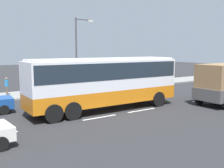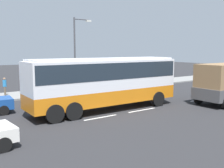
% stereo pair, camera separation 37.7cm
% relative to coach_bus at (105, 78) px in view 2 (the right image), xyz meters
% --- Properties ---
extents(ground_plane, '(120.00, 120.00, 0.00)m').
position_rel_coach_bus_xyz_m(ground_plane, '(0.93, 0.71, -2.24)').
color(ground_plane, '#28282B').
extents(sidewalk_curb, '(80.00, 4.00, 0.15)m').
position_rel_coach_bus_xyz_m(sidewalk_curb, '(0.93, 9.04, -2.16)').
color(sidewalk_curb, gray).
rests_on(sidewalk_curb, ground_plane).
extents(lane_centreline, '(45.47, 0.16, 0.01)m').
position_rel_coach_bus_xyz_m(lane_centreline, '(6.26, -1.63, -2.23)').
color(lane_centreline, white).
rests_on(lane_centreline, ground_plane).
extents(coach_bus, '(11.00, 2.96, 3.61)m').
position_rel_coach_bus_xyz_m(coach_bus, '(0.00, 0.00, 0.00)').
color(coach_bus, orange).
rests_on(coach_bus, ground_plane).
extents(pedestrian_near_curb, '(0.32, 0.32, 1.59)m').
position_rel_coach_bus_xyz_m(pedestrian_near_curb, '(-4.41, 9.42, -1.18)').
color(pedestrian_near_curb, brown).
rests_on(pedestrian_near_curb, sidewalk_curb).
extents(pedestrian_at_crossing, '(0.32, 0.32, 1.65)m').
position_rel_coach_bus_xyz_m(pedestrian_at_crossing, '(-2.65, 8.04, -1.14)').
color(pedestrian_at_crossing, brown).
rests_on(pedestrian_at_crossing, sidewalk_curb).
extents(street_lamp, '(1.90, 0.24, 7.07)m').
position_rel_coach_bus_xyz_m(street_lamp, '(1.92, 7.70, 1.99)').
color(street_lamp, '#47474C').
rests_on(street_lamp, sidewalk_curb).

